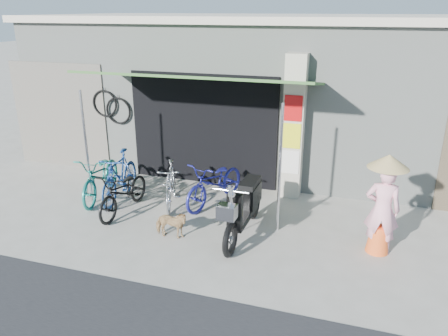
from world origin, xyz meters
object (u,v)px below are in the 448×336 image
(moped, at_px, (244,207))
(nun, at_px, (383,205))
(bike_teal, at_px, (101,176))
(bike_navy, at_px, (215,183))
(street_dog, at_px, (171,224))
(bike_silver, at_px, (171,185))
(bike_blue, at_px, (120,176))
(bike_black, at_px, (124,192))

(moped, distance_m, nun, 2.30)
(bike_teal, bearing_deg, moped, -22.63)
(bike_navy, distance_m, street_dog, 1.63)
(bike_teal, distance_m, street_dog, 2.44)
(bike_teal, distance_m, bike_silver, 1.57)
(moped, bearing_deg, bike_blue, 168.11)
(bike_teal, bearing_deg, bike_blue, -7.02)
(bike_navy, bearing_deg, bike_teal, -152.11)
(bike_silver, bearing_deg, moped, -41.29)
(bike_blue, relative_size, nun, 1.01)
(bike_black, height_order, nun, nun)
(bike_black, xyz_separation_m, street_dog, (1.30, -0.67, -0.18))
(bike_silver, height_order, nun, nun)
(street_dog, bearing_deg, moped, -70.20)
(bike_silver, height_order, bike_navy, bike_navy)
(bike_teal, bearing_deg, street_dog, -40.33)
(bike_blue, height_order, nun, nun)
(bike_black, height_order, bike_navy, bike_navy)
(bike_blue, distance_m, bike_black, 0.67)
(bike_blue, xyz_separation_m, bike_silver, (1.14, 0.04, -0.06))
(bike_teal, relative_size, bike_black, 1.13)
(bike_navy, bearing_deg, bike_black, -131.84)
(bike_teal, height_order, bike_black, bike_teal)
(bike_blue, xyz_separation_m, nun, (5.16, -0.59, 0.33))
(bike_silver, height_order, street_dog, bike_silver)
(moped, xyz_separation_m, nun, (2.27, 0.10, 0.32))
(nun, bearing_deg, bike_navy, -15.68)
(bike_blue, bearing_deg, nun, -13.01)
(street_dog, distance_m, moped, 1.32)
(bike_black, bearing_deg, bike_blue, 128.74)
(moped, bearing_deg, nun, 4.15)
(bike_silver, bearing_deg, bike_black, -160.63)
(street_dog, bearing_deg, nun, -83.60)
(bike_blue, xyz_separation_m, street_dog, (1.70, -1.21, -0.25))
(bike_navy, bearing_deg, nun, 1.11)
(moped, height_order, nun, nun)
(bike_navy, distance_m, nun, 3.34)
(bike_silver, bearing_deg, nun, -27.46)
(bike_black, distance_m, moped, 2.49)
(nun, bearing_deg, bike_blue, -5.18)
(bike_blue, relative_size, moped, 0.83)
(bike_blue, distance_m, bike_silver, 1.14)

